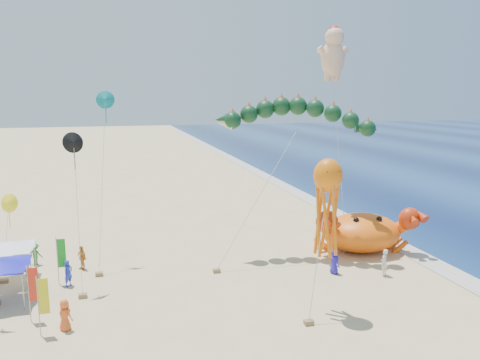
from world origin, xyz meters
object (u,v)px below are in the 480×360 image
crab_inflatable (363,231)px  dragon_kite (296,121)px  cherub_kite (333,53)px  octopus_kite (327,200)px  canopy_white (7,246)px

crab_inflatable → dragon_kite: (-5.42, 0.91, 8.66)m
cherub_kite → octopus_kite: bearing=-116.8°
dragon_kite → octopus_kite: (-1.97, -9.48, -3.82)m
dragon_kite → canopy_white: 21.62m
cherub_kite → octopus_kite: cherub_kite is taller
cherub_kite → dragon_kite: bearing=-149.4°
crab_inflatable → canopy_white: crab_inflatable is taller
crab_inflatable → canopy_white: 25.59m
crab_inflatable → octopus_kite: 12.31m
cherub_kite → canopy_white: bearing=-174.0°
dragon_kite → crab_inflatable: bearing=-9.5°
canopy_white → cherub_kite: bearing=6.0°
dragon_kite → cherub_kite: 6.94m
cherub_kite → octopus_kite: size_ratio=1.99×
crab_inflatable → cherub_kite: (-1.42, 3.28, 13.80)m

